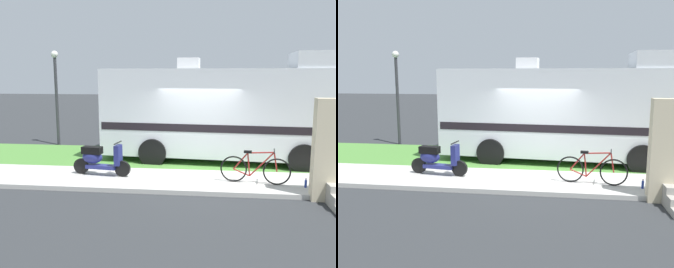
{
  "view_description": "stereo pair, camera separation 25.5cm",
  "coord_description": "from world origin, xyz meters",
  "views": [
    {
      "loc": [
        0.32,
        -10.72,
        2.95
      ],
      "look_at": [
        -0.94,
        0.3,
        1.1
      ],
      "focal_mm": 38.94,
      "sensor_mm": 36.0,
      "label": 1
    },
    {
      "loc": [
        0.57,
        -10.69,
        2.95
      ],
      "look_at": [
        -0.94,
        0.3,
        1.1
      ],
      "focal_mm": 38.94,
      "sensor_mm": 36.0,
      "label": 2
    }
  ],
  "objects": [
    {
      "name": "pickup_truck_far",
      "position": [
        2.84,
        8.72,
        0.98
      ],
      "size": [
        5.72,
        2.38,
        1.83
      ],
      "color": "#1E478C",
      "rests_on": "ground"
    },
    {
      "name": "grass_strip",
      "position": [
        0.0,
        1.5,
        0.04
      ],
      "size": [
        24.0,
        3.4,
        0.08
      ],
      "color": "#4C8438",
      "rests_on": "ground"
    },
    {
      "name": "street_lamp_post",
      "position": [
        -5.91,
        3.6,
        2.37
      ],
      "size": [
        0.28,
        0.28,
        3.85
      ],
      "color": "#333338",
      "rests_on": "ground"
    },
    {
      "name": "motorhome_rv",
      "position": [
        0.9,
        1.54,
        1.71
      ],
      "size": [
        8.03,
        3.05,
        3.6
      ],
      "color": "silver",
      "rests_on": "ground"
    },
    {
      "name": "bottle_green",
      "position": [
        2.76,
        -1.6,
        0.22
      ],
      "size": [
        0.06,
        0.06,
        0.24
      ],
      "color": "navy",
      "rests_on": "ground"
    },
    {
      "name": "pickup_truck_near",
      "position": [
        4.64,
        5.75,
        0.94
      ],
      "size": [
        5.5,
        2.41,
        1.75
      ],
      "color": "#1E2328",
      "rests_on": "ground"
    },
    {
      "name": "ground_plane",
      "position": [
        0.0,
        0.0,
        0.0
      ],
      "size": [
        80.0,
        80.0,
        0.0
      ],
      "primitive_type": "plane",
      "color": "#2D3033"
    },
    {
      "name": "sidewalk",
      "position": [
        0.0,
        -1.2,
        0.06
      ],
      "size": [
        24.0,
        2.0,
        0.12
      ],
      "color": "beige",
      "rests_on": "ground"
    },
    {
      "name": "scooter",
      "position": [
        -2.73,
        -1.05,
        0.58
      ],
      "size": [
        1.69,
        0.54,
        0.97
      ],
      "color": "black",
      "rests_on": "ground"
    },
    {
      "name": "bicycle",
      "position": [
        1.52,
        -1.38,
        0.51
      ],
      "size": [
        1.78,
        0.52,
        0.9
      ],
      "color": "black",
      "rests_on": "ground"
    }
  ]
}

